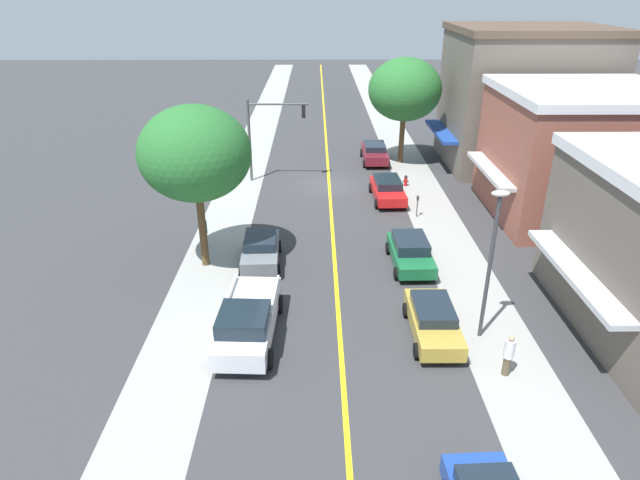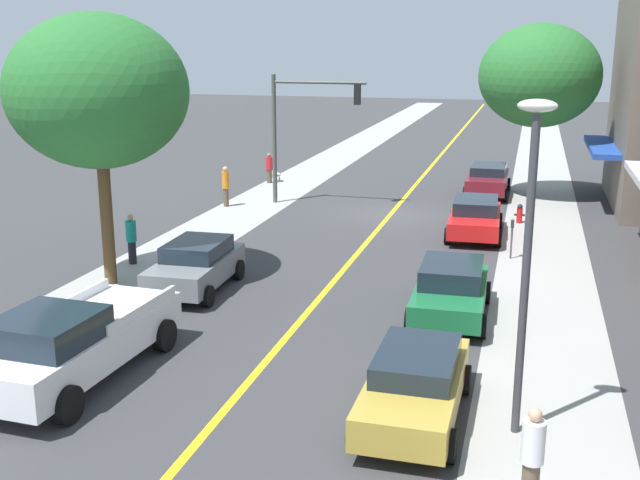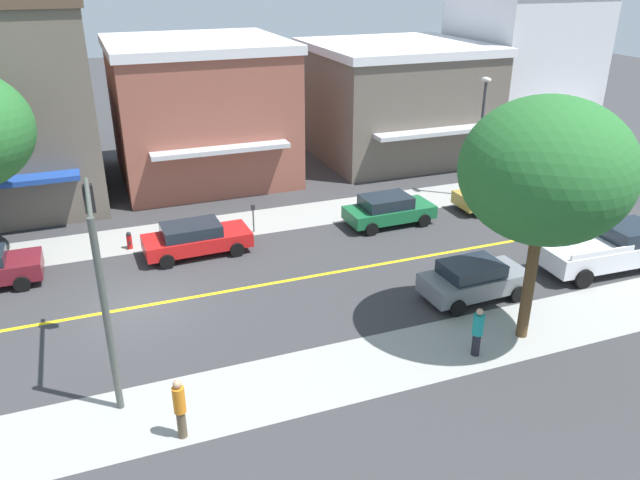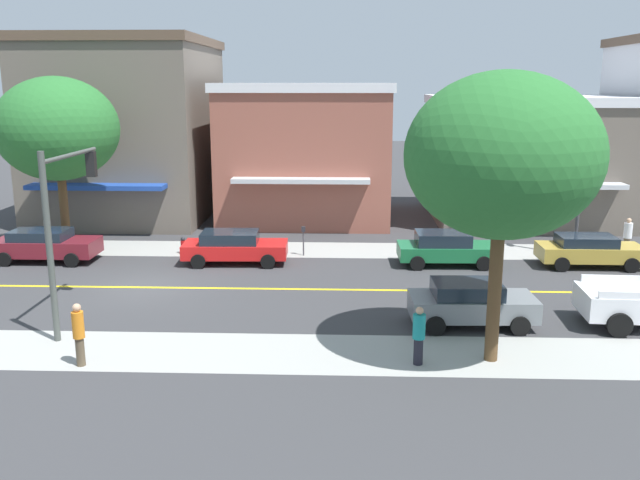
% 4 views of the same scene
% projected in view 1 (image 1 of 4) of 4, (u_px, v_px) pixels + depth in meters
% --- Properties ---
extents(ground_plane, '(140.00, 140.00, 0.00)m').
position_uv_depth(ground_plane, '(329.00, 185.00, 39.67)').
color(ground_plane, '#38383A').
extents(sidewalk_left, '(3.12, 126.00, 0.01)m').
position_uv_depth(sidewalk_left, '(418.00, 185.00, 39.72)').
color(sidewalk_left, '#9E9E99').
rests_on(sidewalk_left, ground).
extents(sidewalk_right, '(3.12, 126.00, 0.01)m').
position_uv_depth(sidewalk_right, '(240.00, 185.00, 39.62)').
color(sidewalk_right, '#9E9E99').
rests_on(sidewalk_right, ground).
extents(road_centerline_stripe, '(0.20, 126.00, 0.00)m').
position_uv_depth(road_centerline_stripe, '(329.00, 185.00, 39.67)').
color(road_centerline_stripe, yellow).
rests_on(road_centerline_stripe, ground).
extents(corner_shop_building, '(12.33, 9.74, 10.49)m').
position_uv_depth(corner_shop_building, '(523.00, 98.00, 42.07)').
color(corner_shop_building, '#665B51').
rests_on(corner_shop_building, ground).
extents(pale_office_building, '(10.81, 9.83, 7.90)m').
position_uv_depth(pale_office_building, '(579.00, 153.00, 33.07)').
color(pale_office_building, '#935142').
rests_on(pale_office_building, ground).
extents(street_tree_left_near, '(5.66, 5.66, 8.23)m').
position_uv_depth(street_tree_left_near, '(405.00, 90.00, 42.23)').
color(street_tree_left_near, brown).
rests_on(street_tree_left_near, ground).
extents(street_tree_right_corner, '(5.41, 5.41, 8.27)m').
position_uv_depth(street_tree_right_corner, '(195.00, 154.00, 26.04)').
color(street_tree_right_corner, brown).
rests_on(street_tree_right_corner, ground).
extents(fire_hydrant, '(0.44, 0.24, 0.81)m').
position_uv_depth(fire_hydrant, '(406.00, 181.00, 39.34)').
color(fire_hydrant, red).
rests_on(fire_hydrant, ground).
extents(parking_meter, '(0.12, 0.18, 1.39)m').
position_uv_depth(parking_meter, '(417.00, 203.00, 33.94)').
color(parking_meter, '#4C4C51').
rests_on(parking_meter, ground).
extents(traffic_light_mast, '(4.42, 0.32, 5.95)m').
position_uv_depth(traffic_light_mast, '(268.00, 127.00, 38.92)').
color(traffic_light_mast, '#474C47').
rests_on(traffic_light_mast, ground).
extents(street_lamp, '(0.70, 0.36, 6.45)m').
position_uv_depth(street_lamp, '(492.00, 250.00, 21.14)').
color(street_lamp, '#38383D').
rests_on(street_lamp, ground).
extents(red_sedan_left_curb, '(2.22, 4.68, 1.45)m').
position_uv_depth(red_sedan_left_curb, '(388.00, 189.00, 36.72)').
color(red_sedan_left_curb, red).
rests_on(red_sedan_left_curb, ground).
extents(maroon_sedan_left_curb, '(2.11, 4.58, 1.46)m').
position_uv_depth(maroon_sedan_left_curb, '(375.00, 152.00, 44.46)').
color(maroon_sedan_left_curb, maroon).
rests_on(maroon_sedan_left_curb, ground).
extents(gold_sedan_left_curb, '(2.01, 4.46, 1.41)m').
position_uv_depth(gold_sedan_left_curb, '(433.00, 320.00, 22.55)').
color(gold_sedan_left_curb, '#B29338').
rests_on(gold_sedan_left_curb, ground).
extents(grey_sedan_right_curb, '(2.16, 4.17, 1.51)m').
position_uv_depth(grey_sedan_right_curb, '(261.00, 249.00, 28.37)').
color(grey_sedan_right_curb, slate).
rests_on(grey_sedan_right_curb, ground).
extents(green_sedan_left_curb, '(2.17, 4.37, 1.49)m').
position_uv_depth(green_sedan_left_curb, '(411.00, 252.00, 28.19)').
color(green_sedan_left_curb, '#196638').
rests_on(green_sedan_left_curb, ground).
extents(white_pickup_truck, '(2.58, 5.87, 1.85)m').
position_uv_depth(white_pickup_truck, '(248.00, 320.00, 22.21)').
color(white_pickup_truck, silver).
rests_on(white_pickup_truck, ground).
extents(pedestrian_teal_shirt, '(0.36, 0.36, 1.74)m').
position_uv_depth(pedestrian_teal_shirt, '(204.00, 231.00, 30.15)').
color(pedestrian_teal_shirt, black).
rests_on(pedestrian_teal_shirt, ground).
extents(pedestrian_orange_shirt, '(0.33, 0.33, 1.86)m').
position_uv_depth(pedestrian_orange_shirt, '(222.00, 174.00, 38.84)').
color(pedestrian_orange_shirt, brown).
rests_on(pedestrian_orange_shirt, ground).
extents(pedestrian_white_shirt, '(0.38, 0.38, 1.75)m').
position_uv_depth(pedestrian_white_shirt, '(508.00, 354.00, 20.20)').
color(pedestrian_white_shirt, brown).
rests_on(pedestrian_white_shirt, ground).
extents(pedestrian_red_shirt, '(0.38, 0.38, 1.60)m').
position_uv_depth(pedestrian_red_shirt, '(234.00, 151.00, 44.58)').
color(pedestrian_red_shirt, brown).
rests_on(pedestrian_red_shirt, ground).
extents(small_dog, '(0.70, 0.39, 0.52)m').
position_uv_depth(small_dog, '(236.00, 154.00, 45.47)').
color(small_dog, '#C6B28C').
rests_on(small_dog, ground).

